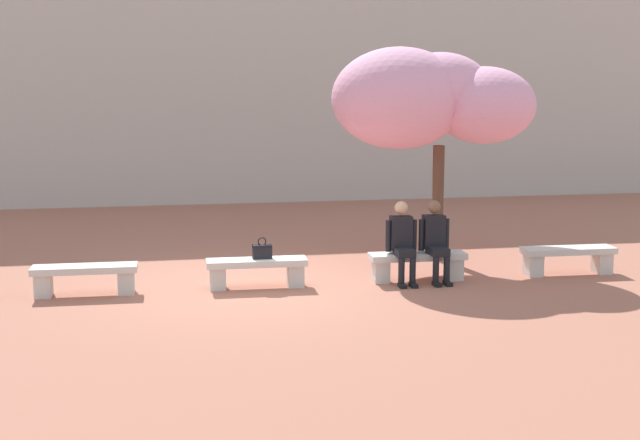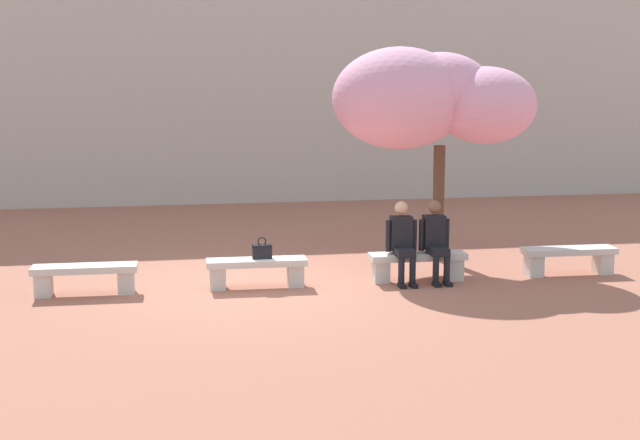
{
  "view_description": "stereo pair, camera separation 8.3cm",
  "coord_description": "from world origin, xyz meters",
  "px_view_note": "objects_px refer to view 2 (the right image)",
  "views": [
    {
      "loc": [
        -1.48,
        -13.43,
        3.29
      ],
      "look_at": [
        1.03,
        0.2,
        1.0
      ],
      "focal_mm": 50.0,
      "sensor_mm": 36.0,
      "label": 1
    },
    {
      "loc": [
        -1.4,
        -13.45,
        3.29
      ],
      "look_at": [
        1.03,
        0.2,
        1.0
      ],
      "focal_mm": 50.0,
      "sensor_mm": 36.0,
      "label": 2
    }
  ],
  "objects_px": {
    "stone_bench_east_end": "(569,257)",
    "person_seated_left": "(402,239)",
    "stone_bench_center": "(257,269)",
    "person_seated_right": "(436,238)",
    "handbag": "(262,250)",
    "stone_bench_near_east": "(418,263)",
    "stone_bench_near_west": "(85,275)",
    "cherry_tree_main": "(430,99)"
  },
  "relations": [
    {
      "from": "stone_bench_near_west",
      "to": "stone_bench_near_east",
      "type": "bearing_deg",
      "value": 0.0
    },
    {
      "from": "stone_bench_near_west",
      "to": "person_seated_right",
      "type": "distance_m",
      "value": 5.46
    },
    {
      "from": "person_seated_right",
      "to": "stone_bench_east_end",
      "type": "bearing_deg",
      "value": 1.33
    },
    {
      "from": "person_seated_left",
      "to": "person_seated_right",
      "type": "distance_m",
      "value": 0.55
    },
    {
      "from": "stone_bench_center",
      "to": "stone_bench_east_end",
      "type": "relative_size",
      "value": 1.0
    },
    {
      "from": "person_seated_right",
      "to": "handbag",
      "type": "distance_m",
      "value": 2.77
    },
    {
      "from": "stone_bench_east_end",
      "to": "handbag",
      "type": "height_order",
      "value": "handbag"
    },
    {
      "from": "stone_bench_near_west",
      "to": "cherry_tree_main",
      "type": "height_order",
      "value": "cherry_tree_main"
    },
    {
      "from": "stone_bench_center",
      "to": "stone_bench_near_east",
      "type": "xyz_separation_m",
      "value": [
        2.59,
        0.0,
        0.0
      ]
    },
    {
      "from": "stone_bench_east_end",
      "to": "person_seated_left",
      "type": "distance_m",
      "value": 2.89
    },
    {
      "from": "stone_bench_east_end",
      "to": "person_seated_right",
      "type": "relative_size",
      "value": 1.21
    },
    {
      "from": "cherry_tree_main",
      "to": "stone_bench_near_east",
      "type": "bearing_deg",
      "value": -112.2
    },
    {
      "from": "stone_bench_near_east",
      "to": "cherry_tree_main",
      "type": "relative_size",
      "value": 0.42
    },
    {
      "from": "stone_bench_east_end",
      "to": "person_seated_left",
      "type": "height_order",
      "value": "person_seated_left"
    },
    {
      "from": "handbag",
      "to": "stone_bench_near_east",
      "type": "bearing_deg",
      "value": -0.52
    },
    {
      "from": "stone_bench_east_end",
      "to": "handbag",
      "type": "distance_m",
      "value": 5.09
    },
    {
      "from": "stone_bench_near_west",
      "to": "handbag",
      "type": "xyz_separation_m",
      "value": [
        2.68,
        0.02,
        0.28
      ]
    },
    {
      "from": "stone_bench_near_west",
      "to": "stone_bench_center",
      "type": "xyz_separation_m",
      "value": [
        2.59,
        0.0,
        0.0
      ]
    },
    {
      "from": "person_seated_right",
      "to": "stone_bench_center",
      "type": "bearing_deg",
      "value": 178.93
    },
    {
      "from": "person_seated_left",
      "to": "person_seated_right",
      "type": "relative_size",
      "value": 1.0
    },
    {
      "from": "stone_bench_east_end",
      "to": "stone_bench_near_west",
      "type": "bearing_deg",
      "value": 180.0
    },
    {
      "from": "person_seated_left",
      "to": "stone_bench_near_east",
      "type": "bearing_deg",
      "value": 11.12
    },
    {
      "from": "stone_bench_near_east",
      "to": "handbag",
      "type": "relative_size",
      "value": 4.6
    },
    {
      "from": "person_seated_left",
      "to": "handbag",
      "type": "height_order",
      "value": "person_seated_left"
    },
    {
      "from": "person_seated_right",
      "to": "handbag",
      "type": "height_order",
      "value": "person_seated_right"
    },
    {
      "from": "stone_bench_near_west",
      "to": "person_seated_right",
      "type": "xyz_separation_m",
      "value": [
        5.45,
        -0.05,
        0.4
      ]
    },
    {
      "from": "handbag",
      "to": "cherry_tree_main",
      "type": "xyz_separation_m",
      "value": [
        3.12,
        1.5,
        2.27
      ]
    },
    {
      "from": "stone_bench_east_end",
      "to": "cherry_tree_main",
      "type": "relative_size",
      "value": 0.42
    },
    {
      "from": "stone_bench_center",
      "to": "cherry_tree_main",
      "type": "bearing_deg",
      "value": 25.4
    },
    {
      "from": "stone_bench_near_west",
      "to": "handbag",
      "type": "distance_m",
      "value": 2.69
    },
    {
      "from": "stone_bench_center",
      "to": "person_seated_right",
      "type": "bearing_deg",
      "value": -1.07
    },
    {
      "from": "person_seated_right",
      "to": "cherry_tree_main",
      "type": "height_order",
      "value": "cherry_tree_main"
    },
    {
      "from": "person_seated_right",
      "to": "handbag",
      "type": "xyz_separation_m",
      "value": [
        -2.77,
        0.08,
        -0.12
      ]
    },
    {
      "from": "stone_bench_east_end",
      "to": "person_seated_left",
      "type": "bearing_deg",
      "value": -178.93
    },
    {
      "from": "person_seated_right",
      "to": "cherry_tree_main",
      "type": "bearing_deg",
      "value": 77.55
    },
    {
      "from": "person_seated_left",
      "to": "cherry_tree_main",
      "type": "distance_m",
      "value": 2.81
    },
    {
      "from": "stone_bench_near_west",
      "to": "stone_bench_near_east",
      "type": "relative_size",
      "value": 1.0
    },
    {
      "from": "stone_bench_near_west",
      "to": "stone_bench_east_end",
      "type": "relative_size",
      "value": 1.0
    },
    {
      "from": "cherry_tree_main",
      "to": "person_seated_right",
      "type": "bearing_deg",
      "value": -102.45
    },
    {
      "from": "person_seated_left",
      "to": "cherry_tree_main",
      "type": "relative_size",
      "value": 0.34
    },
    {
      "from": "stone_bench_east_end",
      "to": "cherry_tree_main",
      "type": "distance_m",
      "value": 3.56
    },
    {
      "from": "stone_bench_east_end",
      "to": "cherry_tree_main",
      "type": "height_order",
      "value": "cherry_tree_main"
    }
  ]
}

